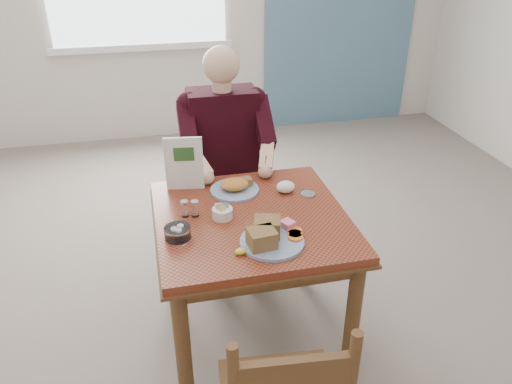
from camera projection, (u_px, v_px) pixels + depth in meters
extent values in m
plane|color=slate|center=(252.00, 332.00, 2.73)|extent=(6.00, 6.00, 0.00)
ellipsoid|color=yellow|center=(241.00, 251.00, 2.09)|extent=(0.06, 0.04, 0.03)
ellipsoid|color=white|center=(286.00, 187.00, 2.56)|extent=(0.11, 0.10, 0.06)
cylinder|color=silver|center=(308.00, 194.00, 2.55)|extent=(0.09, 0.09, 0.01)
cube|color=white|center=(143.00, 47.00, 4.74)|extent=(1.72, 0.04, 0.06)
cube|color=brown|center=(251.00, 219.00, 2.38)|extent=(0.90, 0.90, 0.04)
cube|color=brown|center=(251.00, 224.00, 2.39)|extent=(0.92, 0.92, 0.01)
cylinder|color=brown|center=(183.00, 350.00, 2.15)|extent=(0.07, 0.07, 0.71)
cylinder|color=brown|center=(352.00, 321.00, 2.30)|extent=(0.07, 0.07, 0.71)
cylinder|color=brown|center=(169.00, 248.00, 2.82)|extent=(0.07, 0.07, 0.71)
cylinder|color=brown|center=(301.00, 231.00, 2.97)|extent=(0.07, 0.07, 0.71)
cube|color=brown|center=(272.00, 281.00, 2.08)|extent=(0.80, 0.03, 0.08)
cube|color=brown|center=(236.00, 194.00, 2.75)|extent=(0.80, 0.03, 0.08)
cube|color=brown|center=(170.00, 242.00, 2.34)|extent=(0.03, 0.80, 0.08)
cube|color=brown|center=(328.00, 222.00, 2.49)|extent=(0.03, 0.80, 0.08)
cylinder|color=brown|center=(203.00, 245.00, 3.07)|extent=(0.04, 0.04, 0.45)
cylinder|color=brown|center=(260.00, 237.00, 3.14)|extent=(0.04, 0.04, 0.45)
cylinder|color=brown|center=(196.00, 215.00, 3.38)|extent=(0.04, 0.04, 0.45)
cylinder|color=brown|center=(248.00, 209.00, 3.45)|extent=(0.04, 0.04, 0.45)
cube|color=brown|center=(226.00, 194.00, 3.15)|extent=(0.42, 0.42, 0.03)
cylinder|color=brown|center=(192.00, 151.00, 3.15)|extent=(0.04, 0.04, 0.50)
cylinder|color=brown|center=(247.00, 146.00, 3.22)|extent=(0.04, 0.04, 0.50)
cube|color=brown|center=(219.00, 134.00, 3.14)|extent=(0.38, 0.03, 0.14)
cube|color=brown|center=(294.00, 377.00, 1.47)|extent=(0.38, 0.07, 0.14)
cube|color=gray|center=(212.00, 194.00, 2.99)|extent=(0.13, 0.38, 0.12)
cube|color=gray|center=(245.00, 191.00, 3.03)|extent=(0.13, 0.38, 0.12)
cube|color=gray|center=(219.00, 252.00, 2.98)|extent=(0.10, 0.10, 0.48)
cube|color=gray|center=(252.00, 248.00, 3.02)|extent=(0.10, 0.10, 0.48)
cube|color=black|center=(223.00, 137.00, 2.99)|extent=(0.40, 0.22, 0.58)
sphere|color=black|center=(189.00, 104.00, 2.85)|extent=(0.15, 0.15, 0.15)
sphere|color=black|center=(254.00, 99.00, 2.93)|extent=(0.15, 0.15, 0.15)
cylinder|color=#D6A788|center=(222.00, 87.00, 2.83)|extent=(0.11, 0.11, 0.08)
sphere|color=#D6A788|center=(221.00, 65.00, 2.77)|extent=(0.21, 0.21, 0.21)
cube|color=black|center=(187.00, 128.00, 2.79)|extent=(0.09, 0.29, 0.27)
cube|color=black|center=(263.00, 122.00, 2.88)|extent=(0.09, 0.29, 0.27)
sphere|color=black|center=(191.00, 153.00, 2.74)|extent=(0.09, 0.09, 0.09)
sphere|color=black|center=(268.00, 145.00, 2.83)|extent=(0.09, 0.09, 0.09)
cube|color=#D6A788|center=(198.00, 165.00, 2.69)|extent=(0.14, 0.23, 0.14)
cube|color=#D6A788|center=(267.00, 158.00, 2.76)|extent=(0.14, 0.23, 0.14)
sphere|color=#D6A788|center=(207.00, 177.00, 2.64)|extent=(0.08, 0.08, 0.08)
sphere|color=#D6A788|center=(265.00, 171.00, 2.70)|extent=(0.08, 0.08, 0.08)
cylinder|color=silver|center=(265.00, 163.00, 2.67)|extent=(0.01, 0.05, 0.12)
cylinder|color=white|center=(272.00, 242.00, 2.16)|extent=(0.29, 0.29, 0.02)
cube|color=#A7884A|center=(262.00, 238.00, 2.10)|extent=(0.12, 0.11, 0.08)
cube|color=#A7884A|center=(267.00, 227.00, 2.18)|extent=(0.14, 0.13, 0.08)
cylinder|color=orange|center=(295.00, 237.00, 2.17)|extent=(0.08, 0.08, 0.01)
cylinder|color=orange|center=(295.00, 234.00, 2.20)|extent=(0.07, 0.07, 0.01)
cylinder|color=orange|center=(295.00, 231.00, 2.22)|extent=(0.09, 0.09, 0.01)
cube|color=pink|center=(288.00, 224.00, 2.25)|extent=(0.07, 0.08, 0.03)
cylinder|color=white|center=(235.00, 190.00, 2.58)|extent=(0.30, 0.30, 0.01)
ellipsoid|color=#C4852E|center=(234.00, 184.00, 2.56)|extent=(0.17, 0.15, 0.05)
cube|color=#A7884A|center=(243.00, 182.00, 2.60)|extent=(0.10, 0.07, 0.04)
cylinder|color=white|center=(222.00, 213.00, 2.34)|extent=(0.10, 0.10, 0.05)
cube|color=pink|center=(220.00, 207.00, 2.32)|extent=(0.04, 0.02, 0.02)
cube|color=#6699D8|center=(225.00, 205.00, 2.34)|extent=(0.04, 0.02, 0.02)
cube|color=#EAD159|center=(223.00, 208.00, 2.31)|extent=(0.04, 0.03, 0.02)
cube|color=white|center=(219.00, 205.00, 2.34)|extent=(0.04, 0.02, 0.02)
cylinder|color=white|center=(185.00, 210.00, 2.35)|extent=(0.04, 0.04, 0.07)
cylinder|color=silver|center=(184.00, 202.00, 2.33)|extent=(0.04, 0.04, 0.01)
cylinder|color=white|center=(195.00, 210.00, 2.35)|extent=(0.04, 0.04, 0.07)
cylinder|color=silver|center=(195.00, 202.00, 2.33)|extent=(0.04, 0.04, 0.01)
cylinder|color=white|center=(178.00, 233.00, 2.19)|extent=(0.14, 0.14, 0.05)
cylinder|color=white|center=(174.00, 230.00, 2.18)|extent=(0.03, 0.03, 0.02)
cylinder|color=white|center=(180.00, 227.00, 2.20)|extent=(0.03, 0.03, 0.02)
cylinder|color=white|center=(179.00, 231.00, 2.17)|extent=(0.03, 0.03, 0.02)
cube|color=white|center=(184.00, 164.00, 2.54)|extent=(0.19, 0.05, 0.29)
cube|color=#2D5926|center=(184.00, 154.00, 2.51)|extent=(0.10, 0.02, 0.07)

